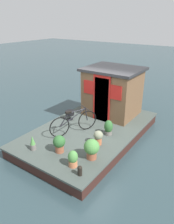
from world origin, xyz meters
The scene contains 12 objects.
ground_plane centered at (0.00, 0.00, 0.00)m, with size 60.00×60.00×0.00m, color #2D4247.
houseboat_deck centered at (0.00, 0.00, 0.21)m, with size 5.41×3.17×0.41m.
houseboat_cabin centered at (1.59, 0.00, 1.38)m, with size 1.86×2.16×1.91m.
bicycle centered at (-0.63, 0.25, 0.81)m, with size 1.64×0.81×0.86m.
potted_plant_fern centered at (-2.17, 0.62, 0.64)m, with size 0.17×0.17×0.48m.
potted_plant_geranium centered at (-0.78, -0.83, 0.67)m, with size 0.30×0.30×0.47m.
potted_plant_basil centered at (-1.52, -1.08, 0.75)m, with size 0.44×0.44×0.60m.
potted_plant_succulent centered at (-1.80, -0.11, 0.71)m, with size 0.37×0.37×0.54m.
potted_plant_lavender centered at (-2.11, -0.87, 0.65)m, with size 0.27×0.27×0.48m.
potted_plant_sage centered at (-0.05, -0.78, 0.68)m, with size 0.30×0.30×0.53m.
charcoal_grill centered at (0.14, 1.06, 0.68)m, with size 0.34×0.34×0.37m.
mooring_bollard centered at (-2.30, -1.24, 0.56)m, with size 0.13×0.13×0.28m.
Camera 1 is at (-5.86, -3.93, 4.12)m, focal length 34.92 mm.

